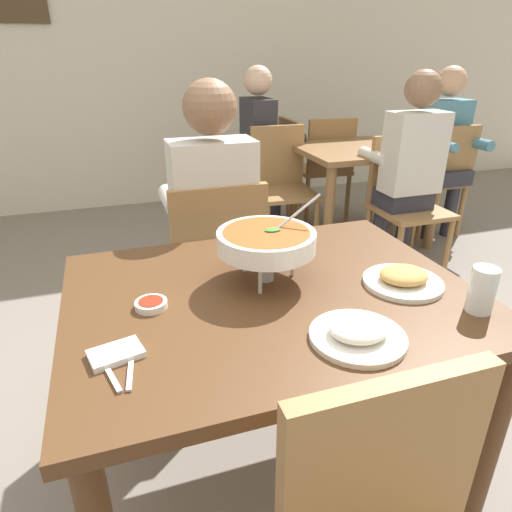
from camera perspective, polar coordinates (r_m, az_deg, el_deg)
The scene contains 22 objects.
ground_plane at distance 1.82m, azimuth 1.64°, elevation -25.59°, with size 16.00×16.00×0.00m, color gray.
cafe_rear_partition at distance 4.57m, azimuth -14.58°, elevation 25.16°, with size 10.00×0.10×3.00m, color beige.
dining_table_main at distance 1.39m, azimuth 1.96°, elevation -8.49°, with size 1.19×0.91×0.75m.
chair_diner_main at distance 2.08m, azimuth -5.15°, elevation -0.83°, with size 0.44×0.44×0.90m.
diner_main at distance 2.02m, azimuth -5.62°, elevation 5.59°, with size 0.40×0.45×1.31m.
curry_bowl at distance 1.35m, azimuth 1.32°, elevation 1.87°, with size 0.33×0.30×0.26m.
rice_plate at distance 1.14m, azimuth 12.86°, elevation -9.49°, with size 0.24×0.24×0.06m.
appetizer_plate at distance 1.43m, azimuth 18.26°, elevation -2.76°, with size 0.24×0.24×0.06m.
sauce_dish at distance 1.28m, azimuth -13.23°, elevation -5.98°, with size 0.09×0.09×0.02m.
napkin_folded at distance 1.12m, azimuth -17.42°, elevation -11.79°, with size 0.12×0.08×0.02m, color white.
fork_utensil at distance 1.08m, azimuth -18.36°, elevation -13.62°, with size 0.01×0.17×0.01m, color silver.
spoon_utensil at distance 1.08m, azimuth -15.65°, elevation -13.29°, with size 0.01×0.17×0.01m, color silver.
drink_glass at distance 1.36m, azimuth 26.82°, elevation -4.13°, with size 0.07×0.07×0.13m.
dining_table_far at distance 3.58m, azimuth 13.42°, elevation 11.33°, with size 1.00×0.80×0.75m.
chair_bg_left at distance 3.91m, azimuth 22.37°, elevation 9.60°, with size 0.45×0.45×0.90m.
chair_bg_middle at distance 3.83m, azimuth 2.64°, elevation 11.14°, with size 0.45×0.45×0.90m.
chair_bg_right at distance 3.21m, azimuth 18.29°, elevation 7.26°, with size 0.44×0.44×0.90m.
chair_bg_corner at distance 3.45m, azimuth 3.21°, elevation 9.62°, with size 0.46×0.46×0.90m.
chair_bg_window at distance 4.04m, azimuth 8.88°, elevation 11.58°, with size 0.48×0.48×0.90m.
patron_bg_left at distance 3.89m, azimuth 22.89°, elevation 13.05°, with size 0.40×0.45×1.31m.
patron_bg_middle at distance 3.75m, azimuth 0.82°, elevation 14.54°, with size 0.45×0.40×1.31m.
patron_bg_right at distance 3.10m, azimuth 18.86°, elevation 11.12°, with size 0.40×0.45×1.31m.
Camera 1 is at (-0.41, -1.09, 1.40)m, focal length 31.38 mm.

